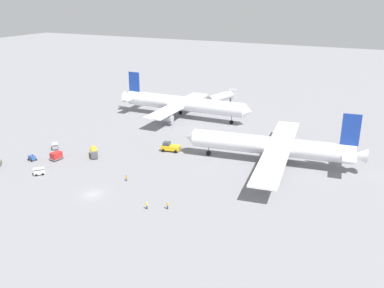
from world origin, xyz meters
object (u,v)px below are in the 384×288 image
Objects in this scene: jet_bridge at (224,96)px; gse_gpu_cart_small at (32,158)px; ground_crew_marshaller_foreground at (147,205)px; ground_crew_wing_walker_right at (126,178)px; airliner_being_pushed at (272,146)px; gse_container_dolly_flat at (56,156)px; ground_crew_ramp_agent_by_cones at (167,205)px; airliner_at_gate_left at (183,104)px; pushback_tug at (170,147)px; gse_baggage_cart_near_cluster at (39,171)px; gse_baggage_cart_trailing at (55,146)px; gse_fuel_bowser_stubby at (94,152)px.

gse_gpu_cart_small is at bearing -108.76° from jet_bridge.
ground_crew_marshaller_foreground is 0.10× the size of jet_bridge.
ground_crew_wing_walker_right is 0.10× the size of jet_bridge.
jet_bridge is (-33.13, 49.43, -0.49)m from airliner_being_pushed.
gse_container_dolly_flat reaches higher than ground_crew_ramp_agent_by_cones.
pushback_tug is (12.04, -32.12, -3.87)m from airliner_at_gate_left.
airliner_at_gate_left is 68.94m from ground_crew_marshaller_foreground.
gse_gpu_cart_small is (-5.55, -3.30, -0.38)m from gse_container_dolly_flat.
airliner_being_pushed is 58.15m from gse_container_dolly_flat.
airliner_being_pushed is (40.63, -28.35, -0.39)m from airliner_at_gate_left.
airliner_at_gate_left is at bearing 76.14° from gse_container_dolly_flat.
pushback_tug reaches higher than ground_crew_wing_walker_right.
airliner_at_gate_left reaches higher than gse_baggage_cart_near_cluster.
gse_baggage_cart_trailing reaches higher than ground_crew_wing_walker_right.
gse_baggage_cart_near_cluster is at bearing 177.37° from ground_crew_ramp_agent_by_cones.
jet_bridge is (-4.73, 75.70, 3.40)m from ground_crew_wing_walker_right.
gse_baggage_cart_trailing is 47.03m from ground_crew_marshaller_foreground.
jet_bridge is (20.17, 72.42, 3.05)m from gse_container_dolly_flat.
gse_baggage_cart_trailing is at bearing 134.98° from gse_container_dolly_flat.
gse_baggage_cart_near_cluster is 1.80× the size of ground_crew_ramp_agent_by_cones.
gse_baggage_cart_trailing is (-30.90, -13.01, -0.37)m from pushback_tug.
airliner_being_pushed is 38.89m from ground_crew_wing_walker_right.
gse_baggage_cart_near_cluster is 37.47m from ground_crew_ramp_agent_by_cones.
ground_crew_ramp_agent_by_cones is at bearing -20.50° from gse_baggage_cart_trailing.
ground_crew_ramp_agent_by_cones is at bearing -9.81° from gse_gpu_cart_small.
airliner_at_gate_left reaches higher than gse_baggage_cart_trailing.
ground_crew_marshaller_foreground is at bearing -33.86° from gse_fuel_bowser_stubby.
airliner_being_pushed is 29.42× the size of ground_crew_marshaller_foreground.
ground_crew_marshaller_foreground is (23.99, -64.49, -4.21)m from airliner_at_gate_left.
gse_baggage_cart_near_cluster is 1.00× the size of gse_baggage_cart_trailing.
gse_container_dolly_flat is at bearing -105.56° from jet_bridge.
gse_gpu_cart_small is (-8.67, 6.25, -0.07)m from gse_baggage_cart_near_cluster.
gse_fuel_bowser_stubby is 2.87× the size of ground_crew_ramp_agent_by_cones.
airliner_being_pushed is 20.89× the size of gse_gpu_cart_small.
gse_container_dolly_flat is at bearing 164.47° from ground_crew_ramp_agent_by_cones.
gse_fuel_bowser_stubby reaches higher than gse_container_dolly_flat.
ground_crew_marshaller_foreground is (28.81, -19.33, -0.44)m from gse_fuel_bowser_stubby.
ground_crew_wing_walker_right is (-11.77, 9.87, -0.07)m from ground_crew_marshaller_foreground.
ground_crew_marshaller_foreground is at bearing -69.59° from airliner_at_gate_left.
gse_container_dolly_flat is at bearing -156.67° from airliner_being_pushed.
gse_gpu_cart_small is 30.44m from ground_crew_wing_walker_right.
ground_crew_wing_walker_right is (31.10, -9.49, -0.04)m from gse_baggage_cart_trailing.
gse_baggage_cart_near_cluster is at bearing 173.88° from ground_crew_marshaller_foreground.
gse_gpu_cart_small is at bearing -149.29° from gse_container_dolly_flat.
ground_crew_ramp_agent_by_cones reaches higher than ground_crew_wing_walker_right.
gse_baggage_cart_trailing is (-18.87, -45.13, -4.24)m from airliner_at_gate_left.
ground_crew_ramp_agent_by_cones is at bearing -2.63° from gse_baggage_cart_near_cluster.
gse_fuel_bowser_stubby is 1.59× the size of gse_baggage_cart_near_cluster.
gse_container_dolly_flat is (-24.70, -19.22, -0.06)m from pushback_tug.
ground_crew_wing_walker_right is at bearing -16.97° from gse_baggage_cart_trailing.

